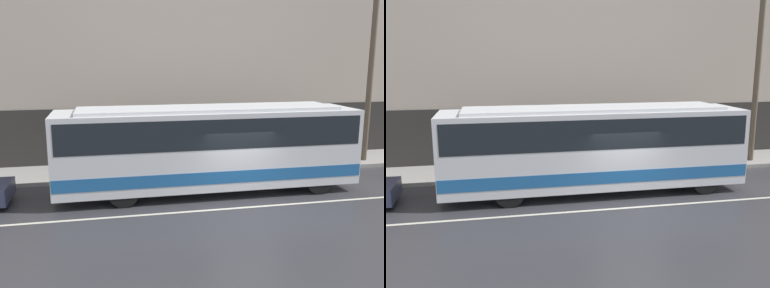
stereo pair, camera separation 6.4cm
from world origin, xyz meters
The scene contains 7 objects.
ground_plane centered at (0.00, 0.00, 0.00)m, with size 60.00×60.00×0.00m, color #333338.
sidewalk centered at (0.00, 5.44, 0.09)m, with size 60.00×2.88×0.17m.
building_facade centered at (0.00, 7.02, 5.36)m, with size 60.00×0.35×11.11m.
lane_stripe centered at (0.00, 0.00, 0.00)m, with size 54.00×0.14×0.01m.
transit_bus centered at (-0.85, 2.05, 1.85)m, with size 11.36×2.58×3.29m.
utility_pole_near centered at (7.71, 4.83, 4.29)m, with size 0.26×0.26×8.23m.
pedestrian_waiting centered at (-4.17, 6.42, 0.88)m, with size 0.36×0.36×1.53m.
Camera 2 is at (-4.65, -13.39, 5.11)m, focal length 40.00 mm.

